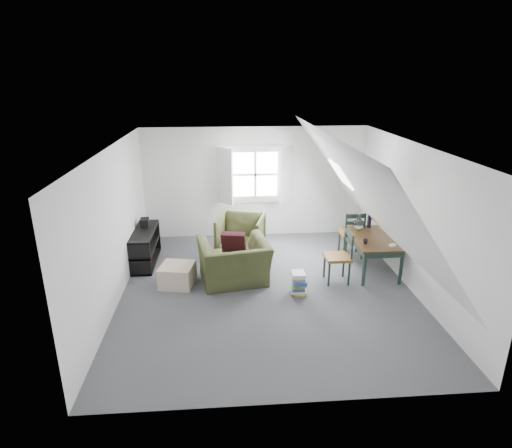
{
  "coord_description": "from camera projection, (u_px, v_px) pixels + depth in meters",
  "views": [
    {
      "loc": [
        -0.72,
        -6.65,
        3.57
      ],
      "look_at": [
        -0.15,
        0.6,
        1.02
      ],
      "focal_mm": 30.0,
      "sensor_mm": 36.0,
      "label": 1
    }
  ],
  "objects": [
    {
      "name": "magazine_stack",
      "position": [
        299.0,
        283.0,
        7.3
      ],
      "size": [
        0.29,
        0.35,
        0.39
      ],
      "rotation": [
        0.0,
        0.0,
        -0.09
      ],
      "color": "#B29933",
      "rests_on": "floor"
    },
    {
      "name": "floor",
      "position": [
        267.0,
        290.0,
        7.5
      ],
      "size": [
        5.5,
        5.5,
        0.0
      ],
      "primitive_type": "plane",
      "color": "#4C4D51",
      "rests_on": "ground"
    },
    {
      "name": "ceiling",
      "position": [
        269.0,
        147.0,
        6.67
      ],
      "size": [
        5.5,
        5.5,
        0.0
      ],
      "primitive_type": "plane",
      "rotation": [
        3.14,
        0.0,
        0.0
      ],
      "color": "white",
      "rests_on": "wall_back"
    },
    {
      "name": "electronics_box",
      "position": [
        145.0,
        223.0,
        8.59
      ],
      "size": [
        0.17,
        0.23,
        0.18
      ],
      "primitive_type": "cube",
      "rotation": [
        0.0,
        0.0,
        0.06
      ],
      "color": "black",
      "rests_on": "media_shelf"
    },
    {
      "name": "wall_right",
      "position": [
        414.0,
        219.0,
        7.27
      ],
      "size": [
        0.0,
        5.5,
        5.5
      ],
      "primitive_type": "plane",
      "rotation": [
        1.57,
        0.0,
        -1.57
      ],
      "color": "white",
      "rests_on": "ground"
    },
    {
      "name": "wall_left",
      "position": [
        114.0,
        226.0,
        6.9
      ],
      "size": [
        0.0,
        5.5,
        5.5
      ],
      "primitive_type": "plane",
      "rotation": [
        1.57,
        0.0,
        1.57
      ],
      "color": "white",
      "rests_on": "ground"
    },
    {
      "name": "armchair_near",
      "position": [
        235.0,
        281.0,
        7.8
      ],
      "size": [
        1.36,
        1.24,
        0.78
      ],
      "primitive_type": "imported",
      "rotation": [
        0.0,
        0.0,
        3.31
      ],
      "color": "#3B4021",
      "rests_on": "floor"
    },
    {
      "name": "vase_twigs",
      "position": [
        369.0,
        221.0,
        8.49
      ],
      "size": [
        0.08,
        0.09,
        0.64
      ],
      "rotation": [
        0.0,
        0.0,
        0.15
      ],
      "color": "black",
      "rests_on": "dining_table"
    },
    {
      "name": "skylight",
      "position": [
        341.0,
        174.0,
        8.26
      ],
      "size": [
        0.35,
        0.75,
        0.47
      ],
      "primitive_type": "cube",
      "rotation": [
        0.0,
        0.95,
        0.0
      ],
      "color": "white",
      "rests_on": "slope_right"
    },
    {
      "name": "wall_front",
      "position": [
        295.0,
        308.0,
        4.5
      ],
      "size": [
        5.0,
        0.0,
        5.0
      ],
      "primitive_type": "plane",
      "rotation": [
        -1.57,
        0.0,
        0.0
      ],
      "color": "white",
      "rests_on": "ground"
    },
    {
      "name": "demijohn",
      "position": [
        358.0,
        223.0,
        8.39
      ],
      "size": [
        0.22,
        0.22,
        0.3
      ],
      "rotation": [
        0.0,
        0.0,
        0.04
      ],
      "color": "silver",
      "rests_on": "dining_table"
    },
    {
      "name": "slope_left",
      "position": [
        171.0,
        194.0,
        6.79
      ],
      "size": [
        3.19,
        5.5,
        4.48
      ],
      "primitive_type": "plane",
      "rotation": [
        0.0,
        2.19,
        0.0
      ],
      "color": "white",
      "rests_on": "wall_left"
    },
    {
      "name": "armchair_far",
      "position": [
        241.0,
        254.0,
        8.98
      ],
      "size": [
        1.12,
        1.13,
        0.85
      ],
      "primitive_type": "imported",
      "rotation": [
        0.0,
        0.0,
        -0.26
      ],
      "color": "#3B4021",
      "rests_on": "floor"
    },
    {
      "name": "paper_box",
      "position": [
        393.0,
        245.0,
        7.6
      ],
      "size": [
        0.12,
        0.1,
        0.04
      ],
      "primitive_type": "cube",
      "rotation": [
        0.0,
        0.0,
        0.33
      ],
      "color": "white",
      "rests_on": "dining_table"
    },
    {
      "name": "slope_right",
      "position": [
        362.0,
        190.0,
        7.02
      ],
      "size": [
        3.19,
        5.5,
        4.48
      ],
      "primitive_type": "plane",
      "rotation": [
        0.0,
        -2.19,
        0.0
      ],
      "color": "white",
      "rests_on": "wall_right"
    },
    {
      "name": "wall_back",
      "position": [
        255.0,
        183.0,
        9.67
      ],
      "size": [
        5.0,
        0.0,
        5.0
      ],
      "primitive_type": "plane",
      "rotation": [
        1.57,
        0.0,
        0.0
      ],
      "color": "white",
      "rests_on": "ground"
    },
    {
      "name": "throw_pillow",
      "position": [
        234.0,
        243.0,
        7.71
      ],
      "size": [
        0.47,
        0.32,
        0.44
      ],
      "primitive_type": "cube",
      "rotation": [
        0.31,
        0.0,
        -0.19
      ],
      "color": "#330E14",
      "rests_on": "armchair_near"
    },
    {
      "name": "ottoman",
      "position": [
        177.0,
        275.0,
        7.62
      ],
      "size": [
        0.66,
        0.66,
        0.38
      ],
      "primitive_type": "cube",
      "rotation": [
        0.0,
        0.0,
        -0.19
      ],
      "color": "#C9B199",
      "rests_on": "floor"
    },
    {
      "name": "dining_chair_near",
      "position": [
        339.0,
        256.0,
        7.65
      ],
      "size": [
        0.45,
        0.45,
        0.95
      ],
      "rotation": [
        0.0,
        0.0,
        -1.48
      ],
      "color": "brown",
      "rests_on": "floor"
    },
    {
      "name": "dormer_window",
      "position": [
        255.0,
        175.0,
        9.53
      ],
      "size": [
        1.71,
        0.35,
        1.3
      ],
      "color": "white",
      "rests_on": "wall_back"
    },
    {
      "name": "media_shelf",
      "position": [
        144.0,
        249.0,
        8.46
      ],
      "size": [
        0.44,
        1.32,
        0.68
      ],
      "rotation": [
        0.0,
        0.0,
        0.06
      ],
      "color": "black",
      "rests_on": "floor"
    },
    {
      "name": "dining_table",
      "position": [
        373.0,
        242.0,
        8.05
      ],
      "size": [
        0.81,
        1.36,
        0.68
      ],
      "rotation": [
        0.0,
        0.0,
        0.02
      ],
      "color": "#322111",
      "rests_on": "floor"
    },
    {
      "name": "dining_chair_far",
      "position": [
        352.0,
        233.0,
        8.69
      ],
      "size": [
        0.46,
        0.46,
        0.99
      ],
      "rotation": [
        0.0,
        0.0,
        3.44
      ],
      "color": "brown",
      "rests_on": "floor"
    },
    {
      "name": "cup",
      "position": [
        365.0,
        244.0,
        7.71
      ],
      "size": [
        0.11,
        0.11,
        0.09
      ],
      "primitive_type": "imported",
      "rotation": [
        0.0,
        0.0,
        -0.22
      ],
      "color": "black",
      "rests_on": "dining_table"
    }
  ]
}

